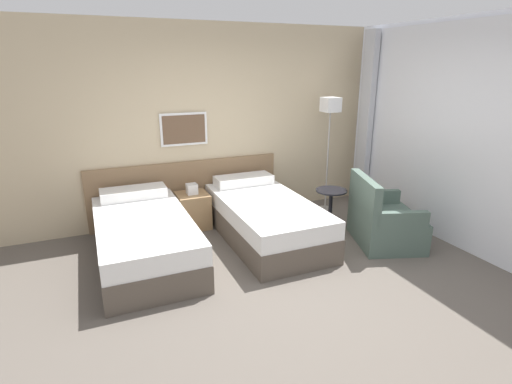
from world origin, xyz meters
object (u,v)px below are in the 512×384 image
side_table (331,203)px  armchair (383,223)px  bed_near_window (265,218)px  bed_near_door (144,238)px  nightstand (193,210)px  floor_lamp (330,118)px

side_table → armchair: bearing=-52.6°
side_table → armchair: armchair is taller
bed_near_window → armchair: size_ratio=1.85×
bed_near_door → nightstand: 1.05m
bed_near_window → side_table: 0.91m
nightstand → floor_lamp: bearing=-3.4°
bed_near_window → side_table: (0.88, -0.15, 0.14)m
armchair → floor_lamp: bearing=19.2°
bed_near_door → side_table: (2.40, -0.15, 0.14)m
nightstand → side_table: size_ratio=1.05×
bed_near_door → floor_lamp: 3.11m
bed_near_door → side_table: bearing=-3.7°
side_table → bed_near_door: bearing=176.3°
bed_near_window → nightstand: size_ratio=3.23×
floor_lamp → armchair: floor_lamp is taller
bed_near_window → floor_lamp: size_ratio=1.18×
floor_lamp → armchair: 1.75m
side_table → armchair: 0.71m
bed_near_window → bed_near_door: bearing=180.0°
bed_near_door → nightstand: size_ratio=3.23×
side_table → armchair: (0.42, -0.55, -0.14)m
bed_near_window → armchair: armchair is taller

